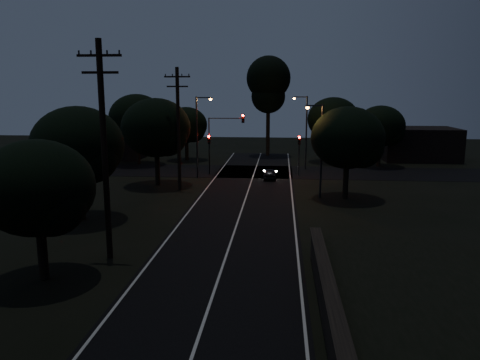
{
  "coord_description": "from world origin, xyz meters",
  "views": [
    {
      "loc": [
        2.77,
        -7.45,
        8.51
      ],
      "look_at": [
        0.0,
        24.0,
        2.5
      ],
      "focal_mm": 35.0,
      "sensor_mm": 36.0,
      "label": 1
    }
  ],
  "objects_px": {
    "utility_pole_far": "(178,127)",
    "signal_left": "(209,147)",
    "tall_pine": "(268,84)",
    "car": "(270,174)",
    "streetlight_c": "(320,144)",
    "signal_right": "(299,148)",
    "streetlight_a": "(199,131)",
    "signal_mast": "(225,133)",
    "streetlight_b": "(305,127)",
    "utility_pole_mid": "(104,148)"
  },
  "relations": [
    {
      "from": "utility_pole_far",
      "to": "signal_left",
      "type": "xyz_separation_m",
      "value": [
        1.4,
        7.99,
        -2.65
      ]
    },
    {
      "from": "tall_pine",
      "to": "car",
      "type": "relative_size",
      "value": 4.25
    },
    {
      "from": "utility_pole_far",
      "to": "streetlight_c",
      "type": "bearing_deg",
      "value": -9.6
    },
    {
      "from": "utility_pole_far",
      "to": "car",
      "type": "bearing_deg",
      "value": 37.07
    },
    {
      "from": "signal_right",
      "to": "streetlight_a",
      "type": "relative_size",
      "value": 0.51
    },
    {
      "from": "signal_mast",
      "to": "tall_pine",
      "type": "bearing_deg",
      "value": 75.38
    },
    {
      "from": "signal_right",
      "to": "streetlight_c",
      "type": "bearing_deg",
      "value": -82.98
    },
    {
      "from": "signal_left",
      "to": "streetlight_a",
      "type": "xyz_separation_m",
      "value": [
        -0.71,
        -1.99,
        1.8
      ]
    },
    {
      "from": "utility_pole_far",
      "to": "streetlight_a",
      "type": "distance_m",
      "value": 6.1
    },
    {
      "from": "signal_mast",
      "to": "streetlight_b",
      "type": "distance_m",
      "value": 9.15
    },
    {
      "from": "utility_pole_mid",
      "to": "streetlight_c",
      "type": "height_order",
      "value": "utility_pole_mid"
    },
    {
      "from": "tall_pine",
      "to": "utility_pole_far",
      "type": "bearing_deg",
      "value": -106.93
    },
    {
      "from": "utility_pole_far",
      "to": "streetlight_c",
      "type": "distance_m",
      "value": 12.05
    },
    {
      "from": "utility_pole_far",
      "to": "streetlight_c",
      "type": "relative_size",
      "value": 1.4
    },
    {
      "from": "car",
      "to": "utility_pole_mid",
      "type": "bearing_deg",
      "value": 71.43
    },
    {
      "from": "signal_left",
      "to": "signal_right",
      "type": "height_order",
      "value": "same"
    },
    {
      "from": "signal_left",
      "to": "streetlight_a",
      "type": "relative_size",
      "value": 0.51
    },
    {
      "from": "tall_pine",
      "to": "signal_right",
      "type": "relative_size",
      "value": 3.19
    },
    {
      "from": "signal_left",
      "to": "signal_mast",
      "type": "bearing_deg",
      "value": 0.13
    },
    {
      "from": "streetlight_b",
      "to": "car",
      "type": "bearing_deg",
      "value": -120.14
    },
    {
      "from": "streetlight_b",
      "to": "car",
      "type": "xyz_separation_m",
      "value": [
        -3.58,
        -6.16,
        -4.11
      ]
    },
    {
      "from": "utility_pole_far",
      "to": "streetlight_c",
      "type": "height_order",
      "value": "utility_pole_far"
    },
    {
      "from": "streetlight_a",
      "to": "streetlight_b",
      "type": "bearing_deg",
      "value": 29.48
    },
    {
      "from": "signal_left",
      "to": "streetlight_c",
      "type": "distance_m",
      "value": 14.52
    },
    {
      "from": "streetlight_c",
      "to": "car",
      "type": "bearing_deg",
      "value": 117.6
    },
    {
      "from": "signal_right",
      "to": "tall_pine",
      "type": "bearing_deg",
      "value": 103.49
    },
    {
      "from": "tall_pine",
      "to": "car",
      "type": "distance_m",
      "value": 19.34
    },
    {
      "from": "tall_pine",
      "to": "streetlight_c",
      "type": "relative_size",
      "value": 1.74
    },
    {
      "from": "signal_left",
      "to": "signal_mast",
      "type": "distance_m",
      "value": 2.26
    },
    {
      "from": "signal_left",
      "to": "streetlight_c",
      "type": "bearing_deg",
      "value": -43.76
    },
    {
      "from": "signal_right",
      "to": "streetlight_c",
      "type": "relative_size",
      "value": 0.55
    },
    {
      "from": "tall_pine",
      "to": "signal_right",
      "type": "bearing_deg",
      "value": -76.51
    },
    {
      "from": "streetlight_c",
      "to": "tall_pine",
      "type": "bearing_deg",
      "value": 100.93
    },
    {
      "from": "tall_pine",
      "to": "car",
      "type": "bearing_deg",
      "value": -87.56
    },
    {
      "from": "utility_pole_far",
      "to": "signal_right",
      "type": "xyz_separation_m",
      "value": [
        10.6,
        7.99,
        -2.65
      ]
    },
    {
      "from": "utility_pole_mid",
      "to": "car",
      "type": "relative_size",
      "value": 3.58
    },
    {
      "from": "utility_pole_mid",
      "to": "streetlight_a",
      "type": "xyz_separation_m",
      "value": [
        0.69,
        23.0,
        -1.1
      ]
    },
    {
      "from": "streetlight_c",
      "to": "streetlight_b",
      "type": "bearing_deg",
      "value": 92.14
    },
    {
      "from": "streetlight_a",
      "to": "streetlight_b",
      "type": "height_order",
      "value": "same"
    },
    {
      "from": "tall_pine",
      "to": "signal_right",
      "type": "xyz_separation_m",
      "value": [
        3.6,
        -15.01,
        -6.58
      ]
    },
    {
      "from": "utility_pole_mid",
      "to": "streetlight_b",
      "type": "height_order",
      "value": "utility_pole_mid"
    },
    {
      "from": "streetlight_a",
      "to": "streetlight_c",
      "type": "relative_size",
      "value": 1.07
    },
    {
      "from": "signal_right",
      "to": "streetlight_c",
      "type": "height_order",
      "value": "streetlight_c"
    },
    {
      "from": "tall_pine",
      "to": "signal_left",
      "type": "distance_m",
      "value": 17.32
    },
    {
      "from": "utility_pole_mid",
      "to": "signal_right",
      "type": "distance_m",
      "value": 27.3
    },
    {
      "from": "tall_pine",
      "to": "streetlight_b",
      "type": "height_order",
      "value": "tall_pine"
    },
    {
      "from": "signal_mast",
      "to": "streetlight_b",
      "type": "bearing_deg",
      "value": 25.99
    },
    {
      "from": "utility_pole_mid",
      "to": "streetlight_a",
      "type": "relative_size",
      "value": 1.38
    },
    {
      "from": "signal_left",
      "to": "streetlight_a",
      "type": "distance_m",
      "value": 2.77
    },
    {
      "from": "streetlight_a",
      "to": "car",
      "type": "height_order",
      "value": "streetlight_a"
    }
  ]
}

